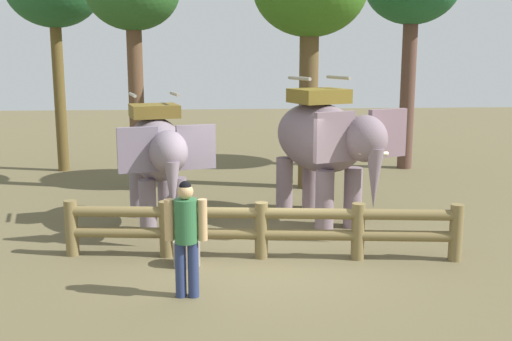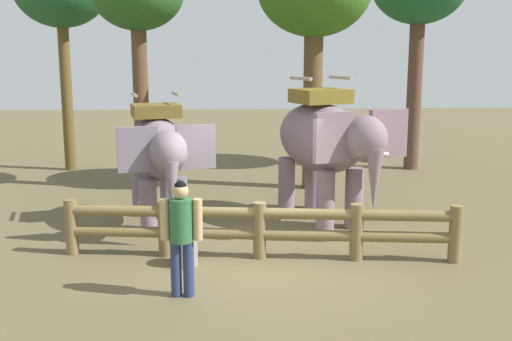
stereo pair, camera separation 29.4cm
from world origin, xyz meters
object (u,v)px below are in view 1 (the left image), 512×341
object	(u,v)px
log_fence	(261,226)
feed_bucket	(187,253)
elephant_near_left	(157,153)
elephant_center	(324,142)
tourist_woman_in_black	(186,231)

from	to	relation	value
log_fence	feed_bucket	size ratio (longest dim) A/B	15.22
elephant_near_left	elephant_center	world-z (taller)	elephant_center
log_fence	tourist_woman_in_black	world-z (taller)	tourist_woman_in_black
elephant_near_left	elephant_center	size ratio (longest dim) A/B	0.90
elephant_near_left	feed_bucket	world-z (taller)	elephant_near_left
elephant_near_left	tourist_woman_in_black	xyz separation A→B (m)	(0.74, -4.01, -0.56)
elephant_center	feed_bucket	bearing A→B (deg)	-137.87
elephant_center	feed_bucket	distance (m)	4.27
log_fence	elephant_center	size ratio (longest dim) A/B	1.89
tourist_woman_in_black	feed_bucket	distance (m)	1.67
elephant_near_left	feed_bucket	bearing A→B (deg)	-75.16
feed_bucket	tourist_woman_in_black	bearing A→B (deg)	-87.67
elephant_near_left	feed_bucket	distance (m)	3.01
log_fence	elephant_center	distance (m)	3.07
elephant_near_left	feed_bucket	xyz separation A→B (m)	(0.68, -2.57, -1.40)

